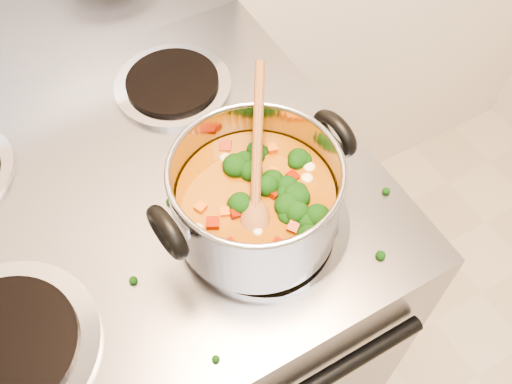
{
  "coord_description": "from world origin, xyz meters",
  "views": [
    {
      "loc": [
        -0.03,
        0.64,
        1.62
      ],
      "look_at": [
        0.17,
        1.0,
        1.01
      ],
      "focal_mm": 40.0,
      "sensor_mm": 36.0,
      "label": 1
    }
  ],
  "objects": [
    {
      "name": "wooden_spoon",
      "position": [
        0.18,
        1.01,
        1.03
      ],
      "size": [
        0.15,
        0.22,
        0.1
      ],
      "rotation": [
        0.0,
        0.0,
        1.02
      ],
      "color": "brown",
      "rests_on": "stockpot"
    },
    {
      "name": "electric_range",
      "position": [
        0.0,
        1.16,
        0.47
      ],
      "size": [
        0.8,
        0.72,
        1.08
      ],
      "color": "gray",
      "rests_on": "ground"
    },
    {
      "name": "stockpot",
      "position": [
        0.17,
        1.0,
        0.99
      ],
      "size": [
        0.29,
        0.23,
        0.14
      ],
      "rotation": [
        0.0,
        0.0,
        0.11
      ],
      "color": "#A4A4AB",
      "rests_on": "electric_range"
    },
    {
      "name": "cooktop_crumbs",
      "position": [
        0.14,
        0.99,
        0.92
      ],
      "size": [
        0.17,
        0.33,
        0.01
      ],
      "color": "black",
      "rests_on": "electric_range"
    }
  ]
}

